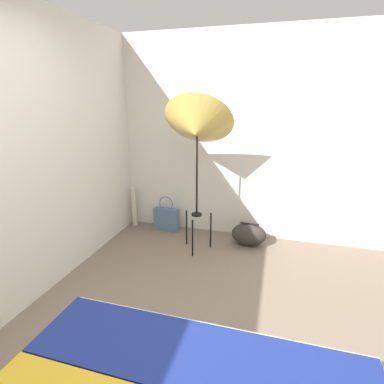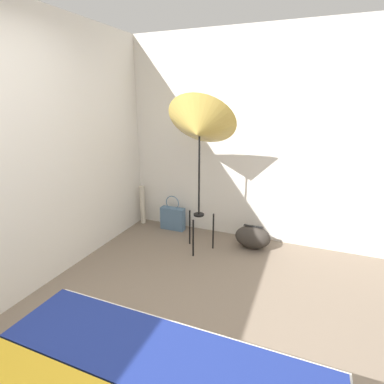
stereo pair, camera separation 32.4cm
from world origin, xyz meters
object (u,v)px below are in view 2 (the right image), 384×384
object	(u,v)px
photo_umbrella	(199,128)
duffel_bag	(253,237)
paper_roll	(143,205)
tote_bag	(173,218)

from	to	relation	value
photo_umbrella	duffel_bag	xyz separation A→B (m)	(0.61, 0.30, -1.34)
paper_roll	tote_bag	bearing A→B (deg)	-4.36
tote_bag	paper_roll	distance (m)	0.53
tote_bag	paper_roll	bearing A→B (deg)	175.64
photo_umbrella	duffel_bag	world-z (taller)	photo_umbrella
photo_umbrella	tote_bag	bearing A→B (deg)	142.53
photo_umbrella	duffel_bag	bearing A→B (deg)	25.95
duffel_bag	paper_roll	distance (m)	1.70
photo_umbrella	tote_bag	xyz separation A→B (m)	(-0.56, 0.43, -1.31)
paper_roll	photo_umbrella	bearing A→B (deg)	-23.55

